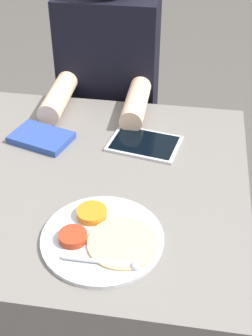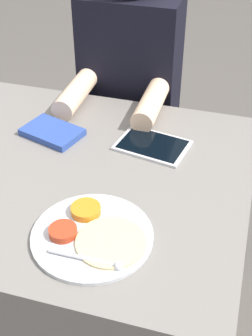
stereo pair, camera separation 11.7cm
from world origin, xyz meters
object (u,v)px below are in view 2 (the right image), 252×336
Objects in this scene: thali_tray at (92,234)px; red_notebook at (52,132)px; person_diner at (130,111)px; tablet_device at (153,145)px.

thali_tray reaches higher than red_notebook.
person_diner is (0.13, 0.41, -0.14)m from red_notebook.
red_notebook is 0.16× the size of person_diner.
tablet_device is at bearing 4.52° from red_notebook.
red_notebook reaches higher than tablet_device.
thali_tray is 0.45m from red_notebook.
tablet_device is 0.45m from person_diner.
red_notebook is 0.45m from person_diner.
tablet_device is at bearing 83.19° from thali_tray.
thali_tray is at bearing -55.07° from red_notebook.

